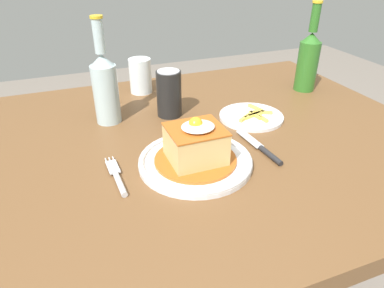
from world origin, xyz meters
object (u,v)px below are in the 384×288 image
(soda_can, at_px, (169,94))
(main_plate, at_px, (195,161))
(beer_bottle_clear, at_px, (105,85))
(fork, at_px, (118,178))
(beer_bottle_green, at_px, (308,59))
(side_plate_fries, at_px, (252,116))
(drinking_glass, at_px, (141,78))
(knife, at_px, (264,150))

(soda_can, bearing_deg, main_plate, -95.99)
(beer_bottle_clear, bearing_deg, main_plate, -64.33)
(fork, xyz_separation_m, beer_bottle_green, (0.65, 0.28, 0.09))
(main_plate, bearing_deg, soda_can, 84.01)
(beer_bottle_clear, bearing_deg, side_plate_fries, -18.64)
(main_plate, distance_m, soda_can, 0.26)
(main_plate, bearing_deg, side_plate_fries, 34.96)
(side_plate_fries, bearing_deg, beer_bottle_green, 25.96)
(drinking_glass, bearing_deg, knife, -70.33)
(soda_can, distance_m, drinking_glass, 0.20)
(drinking_glass, bearing_deg, soda_can, -81.24)
(beer_bottle_clear, relative_size, drinking_glass, 2.53)
(beer_bottle_clear, relative_size, side_plate_fries, 1.56)
(soda_can, xyz_separation_m, side_plate_fries, (0.20, -0.10, -0.06))
(fork, height_order, soda_can, soda_can)
(side_plate_fries, bearing_deg, drinking_glass, 127.69)
(knife, height_order, beer_bottle_clear, beer_bottle_clear)
(fork, bearing_deg, drinking_glass, 70.16)
(fork, xyz_separation_m, soda_can, (0.19, 0.25, 0.06))
(main_plate, height_order, drinking_glass, drinking_glass)
(beer_bottle_green, xyz_separation_m, side_plate_fries, (-0.26, -0.13, -0.09))
(soda_can, relative_size, beer_bottle_green, 0.47)
(beer_bottle_clear, bearing_deg, drinking_glass, 53.02)
(soda_can, distance_m, beer_bottle_green, 0.46)
(fork, distance_m, beer_bottle_green, 0.71)
(fork, bearing_deg, beer_bottle_green, 23.44)
(main_plate, xyz_separation_m, beer_bottle_green, (0.49, 0.28, 0.09))
(beer_bottle_green, bearing_deg, side_plate_fries, -154.04)
(beer_bottle_green, relative_size, drinking_glass, 2.53)
(beer_bottle_green, xyz_separation_m, drinking_glass, (-0.49, 0.17, -0.05))
(knife, height_order, soda_can, soda_can)
(main_plate, relative_size, knife, 1.45)
(beer_bottle_clear, bearing_deg, soda_can, -7.22)
(soda_can, bearing_deg, knife, -63.20)
(beer_bottle_clear, distance_m, beer_bottle_green, 0.62)
(drinking_glass, bearing_deg, beer_bottle_clear, -126.98)
(main_plate, xyz_separation_m, fork, (-0.16, 0.00, -0.00))
(fork, xyz_separation_m, beer_bottle_clear, (0.03, 0.28, 0.09))
(beer_bottle_clear, relative_size, beer_bottle_green, 1.00)
(drinking_glass, xyz_separation_m, side_plate_fries, (0.23, -0.29, -0.04))
(knife, bearing_deg, fork, 177.93)
(fork, distance_m, knife, 0.33)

